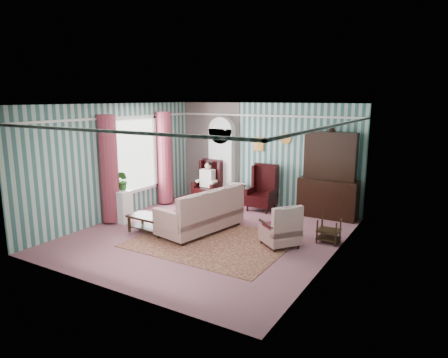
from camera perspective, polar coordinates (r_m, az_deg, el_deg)
The scene contains 17 objects.
floor at distance 9.09m, azimuth -2.25°, elevation -7.98°, with size 6.00×6.00×0.00m, color #814B57.
room_shell at distance 9.12m, azimuth -5.02°, elevation 5.01°, with size 5.53×6.02×2.91m.
bookcase at distance 11.85m, azimuth -0.33°, elevation 2.24°, with size 0.80×0.28×2.24m, color silver.
dresser_hutch at distance 10.45m, azimuth 14.78°, elevation 0.92°, with size 1.50×0.56×2.36m, color black.
wingback_left at distance 11.75m, azimuth -2.35°, elevation -0.31°, with size 0.76×0.80×1.25m, color black.
wingback_right at distance 10.91m, azimuth 5.38°, elevation -1.27°, with size 0.76×0.80×1.25m, color black.
seated_woman at distance 11.76m, azimuth -2.35°, elevation -0.48°, with size 0.44×0.40×1.18m, color white, non-canonical shape.
round_side_table at distance 11.49m, azimuth 1.84°, elevation -2.24°, with size 0.50×0.50×0.60m, color black.
nest_table at distance 8.83m, azimuth 14.75°, elevation -7.13°, with size 0.45×0.38×0.54m, color black.
plant_stand at distance 10.22m, azimuth -14.61°, elevation -3.80°, with size 0.55×0.35×0.80m, color white.
rug at distance 8.70m, azimuth -1.66°, elevation -8.85°, with size 3.20×2.60×0.01m, color #531B21.
sofa at distance 9.19m, azimuth -3.42°, elevation -4.41°, with size 2.08×0.90×1.03m, color #B6AD8D.
floral_armchair at distance 8.38m, azimuth 8.04°, elevation -6.38°, with size 0.75×0.89×0.95m, color beige.
coffee_table at distance 9.34m, azimuth -10.60°, elevation -6.35°, with size 0.99×0.53×0.40m, color black.
potted_plant_a at distance 10.08m, azimuth -15.45°, elevation -0.39°, with size 0.41×0.35×0.45m, color #1A531A.
potted_plant_b at distance 10.09m, azimuth -14.21°, elevation -0.24°, with size 0.26×0.21×0.48m, color #27591C.
potted_plant_c at distance 10.23m, azimuth -14.86°, elevation -0.42°, with size 0.21×0.21×0.37m, color #215219.
Camera 1 is at (4.67, -7.19, 3.04)m, focal length 32.00 mm.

